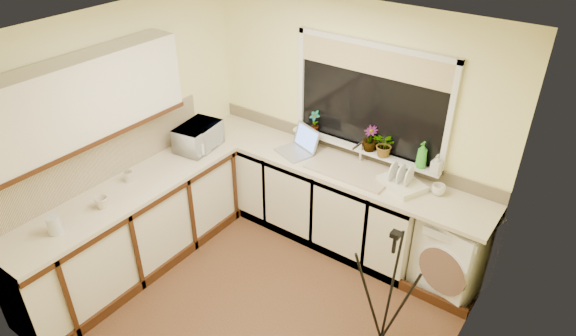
{
  "coord_description": "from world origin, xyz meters",
  "views": [
    {
      "loc": [
        2.12,
        -2.52,
        3.47
      ],
      "look_at": [
        -0.08,
        0.55,
        1.15
      ],
      "focal_mm": 31.38,
      "sensor_mm": 36.0,
      "label": 1
    }
  ],
  "objects_px": {
    "soap_bottle_clear": "(437,164)",
    "cup_left": "(102,203)",
    "tripod": "(388,290)",
    "steel_jar": "(129,177)",
    "microwave": "(198,137)",
    "kettle": "(196,147)",
    "plant_c": "(370,139)",
    "glass_jug": "(54,225)",
    "soap_bottle_green": "(422,155)",
    "washing_machine": "(454,252)",
    "laptop": "(299,146)",
    "plant_a": "(315,122)",
    "dish_rack": "(402,184)",
    "plant_d": "(385,145)",
    "cup_back": "(438,190)"
  },
  "relations": [
    {
      "from": "soap_bottle_clear",
      "to": "cup_left",
      "type": "distance_m",
      "value": 2.96
    },
    {
      "from": "tripod",
      "to": "soap_bottle_clear",
      "type": "relative_size",
      "value": 6.19
    },
    {
      "from": "steel_jar",
      "to": "microwave",
      "type": "relative_size",
      "value": 0.22
    },
    {
      "from": "kettle",
      "to": "plant_c",
      "type": "height_order",
      "value": "plant_c"
    },
    {
      "from": "glass_jug",
      "to": "soap_bottle_green",
      "type": "distance_m",
      "value": 3.19
    },
    {
      "from": "washing_machine",
      "to": "laptop",
      "type": "distance_m",
      "value": 1.81
    },
    {
      "from": "microwave",
      "to": "cup_left",
      "type": "xyz_separation_m",
      "value": [
        0.06,
        -1.25,
        -0.08
      ]
    },
    {
      "from": "plant_a",
      "to": "washing_machine",
      "type": "bearing_deg",
      "value": -6.48
    },
    {
      "from": "plant_c",
      "to": "soap_bottle_clear",
      "type": "height_order",
      "value": "plant_c"
    },
    {
      "from": "cup_left",
      "to": "washing_machine",
      "type": "bearing_deg",
      "value": 35.7
    },
    {
      "from": "laptop",
      "to": "microwave",
      "type": "height_order",
      "value": "microwave"
    },
    {
      "from": "laptop",
      "to": "soap_bottle_clear",
      "type": "height_order",
      "value": "soap_bottle_clear"
    },
    {
      "from": "washing_machine",
      "to": "plant_c",
      "type": "xyz_separation_m",
      "value": [
        -1.03,
        0.18,
        0.78
      ]
    },
    {
      "from": "dish_rack",
      "to": "soap_bottle_green",
      "type": "relative_size",
      "value": 1.53
    },
    {
      "from": "tripod",
      "to": "plant_d",
      "type": "xyz_separation_m",
      "value": [
        -0.64,
        1.11,
        0.6
      ]
    },
    {
      "from": "laptop",
      "to": "glass_jug",
      "type": "distance_m",
      "value": 2.39
    },
    {
      "from": "tripod",
      "to": "steel_jar",
      "type": "distance_m",
      "value": 2.54
    },
    {
      "from": "tripod",
      "to": "plant_c",
      "type": "relative_size",
      "value": 4.52
    },
    {
      "from": "plant_a",
      "to": "dish_rack",
      "type": "bearing_deg",
      "value": -10.69
    },
    {
      "from": "plant_c",
      "to": "plant_d",
      "type": "height_order",
      "value": "plant_c"
    },
    {
      "from": "glass_jug",
      "to": "soap_bottle_clear",
      "type": "distance_m",
      "value": 3.28
    },
    {
      "from": "plant_c",
      "to": "soap_bottle_clear",
      "type": "xyz_separation_m",
      "value": [
        0.68,
        -0.02,
        -0.03
      ]
    },
    {
      "from": "kettle",
      "to": "washing_machine",
      "type": "bearing_deg",
      "value": 15.28
    },
    {
      "from": "glass_jug",
      "to": "cup_back",
      "type": "relative_size",
      "value": 1.29
    },
    {
      "from": "tripod",
      "to": "glass_jug",
      "type": "distance_m",
      "value": 2.71
    },
    {
      "from": "laptop",
      "to": "soap_bottle_clear",
      "type": "relative_size",
      "value": 2.39
    },
    {
      "from": "washing_machine",
      "to": "microwave",
      "type": "xyz_separation_m",
      "value": [
        -2.61,
        -0.57,
        0.63
      ]
    },
    {
      "from": "plant_d",
      "to": "plant_a",
      "type": "bearing_deg",
      "value": 177.43
    },
    {
      "from": "washing_machine",
      "to": "kettle",
      "type": "distance_m",
      "value": 2.69
    },
    {
      "from": "plant_d",
      "to": "soap_bottle_green",
      "type": "xyz_separation_m",
      "value": [
        0.36,
        0.02,
        0.0
      ]
    },
    {
      "from": "laptop",
      "to": "steel_jar",
      "type": "height_order",
      "value": "laptop"
    },
    {
      "from": "dish_rack",
      "to": "cup_left",
      "type": "bearing_deg",
      "value": -112.7
    },
    {
      "from": "microwave",
      "to": "soap_bottle_clear",
      "type": "xyz_separation_m",
      "value": [
        2.26,
        0.73,
        0.11
      ]
    },
    {
      "from": "dish_rack",
      "to": "kettle",
      "type": "bearing_deg",
      "value": -136.31
    },
    {
      "from": "dish_rack",
      "to": "soap_bottle_clear",
      "type": "height_order",
      "value": "soap_bottle_clear"
    },
    {
      "from": "laptop",
      "to": "cup_back",
      "type": "relative_size",
      "value": 3.61
    },
    {
      "from": "glass_jug",
      "to": "kettle",
      "type": "bearing_deg",
      "value": 88.86
    },
    {
      "from": "laptop",
      "to": "microwave",
      "type": "bearing_deg",
      "value": -128.64
    },
    {
      "from": "plant_c",
      "to": "steel_jar",
      "type": "bearing_deg",
      "value": -136.1
    },
    {
      "from": "kettle",
      "to": "cup_left",
      "type": "xyz_separation_m",
      "value": [
        -0.02,
        -1.14,
        -0.04
      ]
    },
    {
      "from": "plant_a",
      "to": "soap_bottle_clear",
      "type": "relative_size",
      "value": 1.27
    },
    {
      "from": "soap_bottle_clear",
      "to": "cup_back",
      "type": "xyz_separation_m",
      "value": [
        0.08,
        -0.09,
        -0.19
      ]
    },
    {
      "from": "tripod",
      "to": "steel_jar",
      "type": "xyz_separation_m",
      "value": [
        -2.47,
        -0.46,
        0.38
      ]
    },
    {
      "from": "steel_jar",
      "to": "plant_a",
      "type": "distance_m",
      "value": 1.91
    },
    {
      "from": "dish_rack",
      "to": "plant_d",
      "type": "height_order",
      "value": "plant_d"
    },
    {
      "from": "laptop",
      "to": "steel_jar",
      "type": "relative_size",
      "value": 4.26
    },
    {
      "from": "washing_machine",
      "to": "soap_bottle_green",
      "type": "bearing_deg",
      "value": 175.0
    },
    {
      "from": "glass_jug",
      "to": "plant_a",
      "type": "distance_m",
      "value": 2.61
    },
    {
      "from": "kettle",
      "to": "plant_d",
      "type": "height_order",
      "value": "plant_d"
    },
    {
      "from": "glass_jug",
      "to": "plant_a",
      "type": "bearing_deg",
      "value": 70.28
    }
  ]
}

